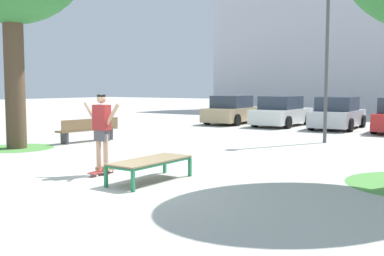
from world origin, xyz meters
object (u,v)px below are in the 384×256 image
(skater, at_px, (102,127))
(car_white, at_px, (282,112))
(skate_box, at_px, (150,162))
(skateboard, at_px, (103,171))
(car_silver, at_px, (338,114))
(light_post, at_px, (327,32))
(car_tan, at_px, (233,111))
(park_bench, at_px, (89,129))

(skater, relative_size, car_white, 0.40)
(skate_box, relative_size, skateboard, 2.33)
(car_silver, xyz_separation_m, light_post, (1.32, -5.66, 3.13))
(car_silver, bearing_deg, car_tan, -178.75)
(car_white, bearing_deg, skateboard, -81.88)
(skate_box, xyz_separation_m, skater, (-1.36, -0.03, 0.66))
(light_post, bearing_deg, skater, -103.55)
(car_white, xyz_separation_m, car_silver, (2.79, 0.06, 0.00))
(skate_box, relative_size, skater, 1.12)
(skate_box, height_order, skater, skater)
(light_post, bearing_deg, park_bench, -147.00)
(car_white, bearing_deg, car_silver, 1.19)
(car_tan, xyz_separation_m, park_bench, (-0.10, -10.09, -0.24))
(skate_box, relative_size, car_tan, 0.44)
(car_tan, xyz_separation_m, car_silver, (5.58, 0.12, 0.00))
(skate_box, distance_m, skateboard, 1.40)
(skater, relative_size, car_tan, 0.39)
(car_silver, bearing_deg, skateboard, -93.04)
(skateboard, distance_m, car_silver, 14.34)
(skateboard, distance_m, park_bench, 6.41)
(skateboard, height_order, car_tan, car_tan)
(skater, bearing_deg, park_bench, 140.29)
(car_silver, bearing_deg, skater, -93.04)
(skater, distance_m, car_tan, 14.98)
(skateboard, relative_size, light_post, 0.14)
(skateboard, xyz_separation_m, skater, (-0.00, 0.00, 0.99))
(skate_box, bearing_deg, light_post, 85.23)
(skater, height_order, car_silver, skater)
(skateboard, relative_size, car_tan, 0.19)
(car_silver, height_order, park_bench, car_silver)
(skate_box, bearing_deg, car_tan, 113.60)
(skate_box, xyz_separation_m, skateboard, (-1.36, -0.03, -0.34))
(skateboard, height_order, skater, skater)
(car_silver, relative_size, light_post, 0.74)
(skateboard, xyz_separation_m, car_tan, (-4.82, 14.18, 0.61))
(skate_box, xyz_separation_m, park_bench, (-6.29, 4.06, 0.03))
(skateboard, xyz_separation_m, car_silver, (0.76, 14.30, 0.61))
(skate_box, height_order, skateboard, skate_box)
(skater, relative_size, park_bench, 0.70)
(car_white, distance_m, light_post, 7.63)
(skater, distance_m, car_white, 14.39)
(skate_box, distance_m, car_tan, 15.45)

